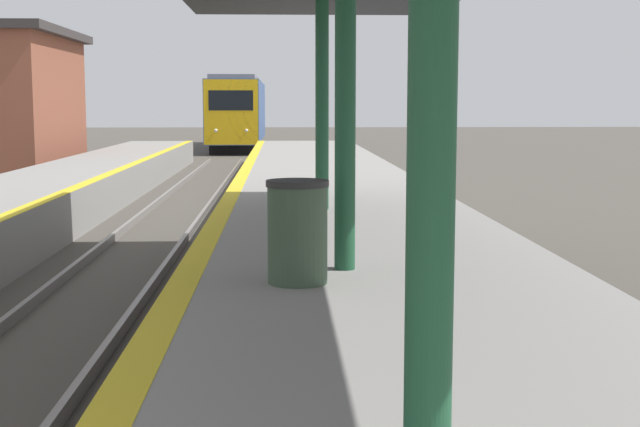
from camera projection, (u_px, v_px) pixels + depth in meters
train at (239, 113)px, 53.61m from camera, size 2.85×16.56×4.20m
trash_bin at (298, 232)px, 8.53m from camera, size 0.60×0.60×0.99m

